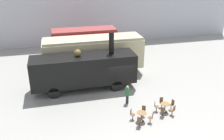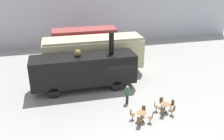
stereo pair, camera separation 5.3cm
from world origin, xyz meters
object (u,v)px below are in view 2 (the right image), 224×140
object	(u,v)px
cafe_table_near	(165,106)
cafe_chair_0	(161,102)
steam_locomotive	(84,69)
visitor_person	(127,94)
passenger_coach_vintage	(93,53)
cafe_table_mid	(141,115)
streamlined_locomotive	(90,42)

from	to	relation	value
cafe_table_near	cafe_chair_0	world-z (taller)	cafe_chair_0
cafe_chair_0	steam_locomotive	bearing A→B (deg)	-127.94
steam_locomotive	cafe_table_near	distance (m)	7.97
steam_locomotive	visitor_person	world-z (taller)	steam_locomotive
passenger_coach_vintage	cafe_table_near	size ratio (longest dim) A/B	13.67
cafe_table_near	cafe_table_mid	bearing A→B (deg)	-161.31
steam_locomotive	cafe_table_mid	xyz separation A→B (m)	(3.34, -6.26, -1.44)
cafe_table_mid	visitor_person	world-z (taller)	visitor_person
cafe_table_near	visitor_person	world-z (taller)	visitor_person
streamlined_locomotive	cafe_table_mid	bearing A→B (deg)	-83.23
visitor_person	cafe_table_near	bearing A→B (deg)	-38.58
steam_locomotive	streamlined_locomotive	bearing A→B (deg)	76.45
passenger_coach_vintage	cafe_chair_0	distance (m)	9.25
visitor_person	streamlined_locomotive	bearing A→B (deg)	97.12
steam_locomotive	cafe_table_near	size ratio (longest dim) A/B	12.69
streamlined_locomotive	cafe_chair_0	size ratio (longest dim) A/B	10.57
passenger_coach_vintage	cafe_chair_0	world-z (taller)	passenger_coach_vintage
steam_locomotive	cafe_chair_0	size ratio (longest dim) A/B	10.85
steam_locomotive	cafe_chair_0	xyz separation A→B (m)	(5.62, -4.78, -1.48)
cafe_table_near	cafe_table_mid	world-z (taller)	cafe_table_mid
steam_locomotive	cafe_table_near	bearing A→B (deg)	-44.55
streamlined_locomotive	cafe_table_mid	size ratio (longest dim) A/B	12.20
streamlined_locomotive	visitor_person	bearing A→B (deg)	-82.88
cafe_table_near	cafe_chair_0	xyz separation A→B (m)	(0.03, 0.72, -0.03)
cafe_table_mid	visitor_person	xyz separation A→B (m)	(-0.26, 2.75, 0.33)
cafe_table_mid	cafe_chair_0	size ratio (longest dim) A/B	0.87
streamlined_locomotive	visitor_person	world-z (taller)	streamlined_locomotive
cafe_table_mid	cafe_table_near	bearing A→B (deg)	18.69
cafe_table_mid	cafe_chair_0	xyz separation A→B (m)	(2.27, 1.48, -0.04)
cafe_chair_0	cafe_table_mid	bearing A→B (deg)	-54.44
streamlined_locomotive	cafe_table_near	size ratio (longest dim) A/B	12.36
streamlined_locomotive	visitor_person	xyz separation A→B (m)	(1.34, -10.74, -1.44)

